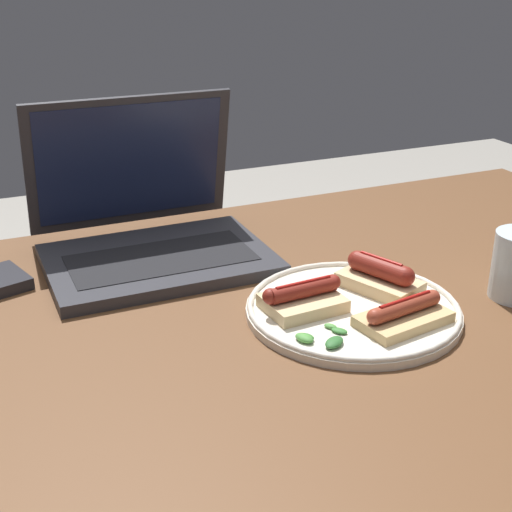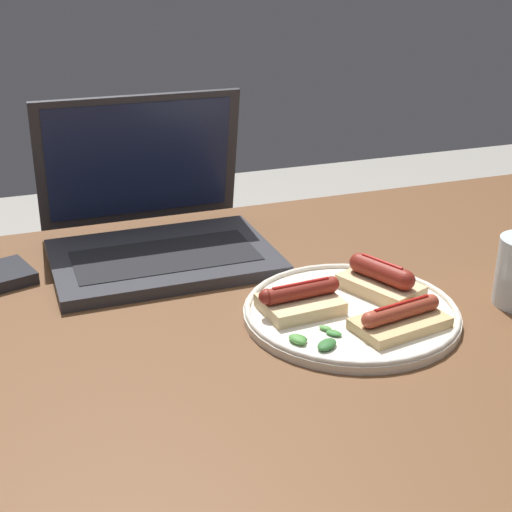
# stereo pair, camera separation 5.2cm
# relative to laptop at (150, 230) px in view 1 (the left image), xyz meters

# --- Properties ---
(desk) EXTENTS (1.40, 0.88, 0.73)m
(desk) POSITION_rel_laptop_xyz_m (0.15, -0.27, -0.11)
(desk) COLOR brown
(desk) RESTS_ON ground_plane
(laptop) EXTENTS (0.33, 0.29, 0.24)m
(laptop) POSITION_rel_laptop_xyz_m (0.00, 0.00, 0.00)
(laptop) COLOR #2D2D33
(laptop) RESTS_ON desk
(plate) EXTENTS (0.28, 0.28, 0.02)m
(plate) POSITION_rel_laptop_xyz_m (0.19, -0.30, -0.04)
(plate) COLOR silver
(plate) RESTS_ON desk
(sausage_toast_left) EXTENTS (0.13, 0.08, 0.04)m
(sausage_toast_left) POSITION_rel_laptop_xyz_m (0.22, -0.36, -0.02)
(sausage_toast_left) COLOR tan
(sausage_toast_left) RESTS_ON plate
(sausage_toast_middle) EXTENTS (0.10, 0.13, 0.05)m
(sausage_toast_middle) POSITION_rel_laptop_xyz_m (0.25, -0.26, -0.01)
(sausage_toast_middle) COLOR #D6B784
(sausage_toast_middle) RESTS_ON plate
(sausage_toast_right) EXTENTS (0.11, 0.08, 0.04)m
(sausage_toast_right) POSITION_rel_laptop_xyz_m (0.13, -0.27, -0.02)
(sausage_toast_right) COLOR #D6B784
(sausage_toast_right) RESTS_ON plate
(salad_pile) EXTENTS (0.07, 0.06, 0.01)m
(salad_pile) POSITION_rel_laptop_xyz_m (0.11, -0.36, -0.03)
(salad_pile) COLOR #4C8E3D
(salad_pile) RESTS_ON plate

